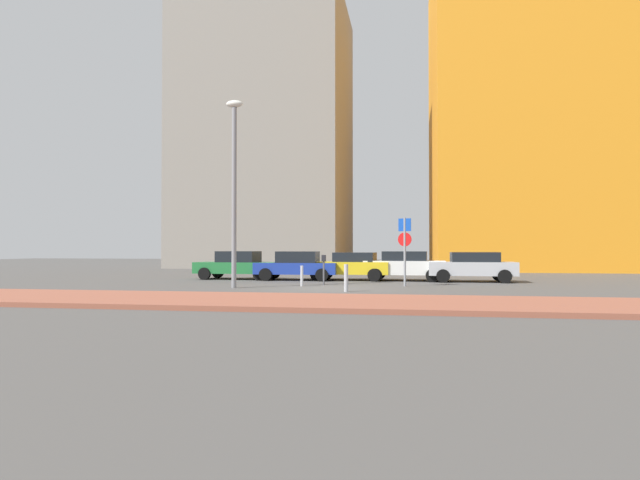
# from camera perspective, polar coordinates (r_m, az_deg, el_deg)

# --- Properties ---
(ground_plane) EXTENTS (120.00, 120.00, 0.00)m
(ground_plane) POSITION_cam_1_polar(r_m,az_deg,el_deg) (21.87, 0.65, -5.18)
(ground_plane) COLOR #4C4947
(sidewalk_brick) EXTENTS (40.00, 4.33, 0.14)m
(sidewalk_brick) POSITION_cam_1_polar(r_m,az_deg,el_deg) (15.60, -3.03, -6.61)
(sidewalk_brick) COLOR #93513D
(sidewalk_brick) RESTS_ON ground
(parked_car_green) EXTENTS (4.43, 2.13, 1.49)m
(parked_car_green) POSITION_cam_1_polar(r_m,az_deg,el_deg) (28.55, -8.80, -2.65)
(parked_car_green) COLOR #237238
(parked_car_green) RESTS_ON ground
(parked_car_blue) EXTENTS (4.25, 2.14, 1.48)m
(parked_car_blue) POSITION_cam_1_polar(r_m,az_deg,el_deg) (27.42, -2.46, -2.73)
(parked_car_blue) COLOR #1E389E
(parked_car_blue) RESTS_ON ground
(parked_car_yellow) EXTENTS (4.41, 2.29, 1.42)m
(parked_car_yellow) POSITION_cam_1_polar(r_m,az_deg,el_deg) (27.41, 3.23, -2.76)
(parked_car_yellow) COLOR gold
(parked_car_yellow) RESTS_ON ground
(parked_car_white) EXTENTS (4.09, 2.14, 1.49)m
(parked_car_white) POSITION_cam_1_polar(r_m,az_deg,el_deg) (27.15, 9.08, -2.68)
(parked_car_white) COLOR white
(parked_car_white) RESTS_ON ground
(parked_car_silver) EXTENTS (4.14, 1.96, 1.45)m
(parked_car_silver) POSITION_cam_1_polar(r_m,az_deg,el_deg) (26.96, 16.03, -2.70)
(parked_car_silver) COLOR #B7BABF
(parked_car_silver) RESTS_ON ground
(parking_sign_post) EXTENTS (0.58, 0.20, 2.95)m
(parking_sign_post) POSITION_cam_1_polar(r_m,az_deg,el_deg) (23.07, 9.09, -0.33)
(parking_sign_post) COLOR gray
(parking_sign_post) RESTS_ON ground
(parking_meter) EXTENTS (0.18, 0.14, 1.34)m
(parking_meter) POSITION_cam_1_polar(r_m,az_deg,el_deg) (23.66, 0.40, -2.75)
(parking_meter) COLOR #4C4C51
(parking_meter) RESTS_ON ground
(street_lamp) EXTENTS (0.70, 0.36, 7.76)m
(street_lamp) POSITION_cam_1_polar(r_m,az_deg,el_deg) (22.33, -9.20, 6.53)
(street_lamp) COLOR gray
(street_lamp) RESTS_ON ground
(traffic_bollard_near) EXTENTS (0.16, 0.16, 1.03)m
(traffic_bollard_near) POSITION_cam_1_polar(r_m,az_deg,el_deg) (19.95, 2.82, -4.10)
(traffic_bollard_near) COLOR #B7B7BC
(traffic_bollard_near) RESTS_ON ground
(traffic_bollard_mid) EXTENTS (0.12, 0.12, 0.89)m
(traffic_bollard_mid) POSITION_cam_1_polar(r_m,az_deg,el_deg) (22.90, -1.96, -3.88)
(traffic_bollard_mid) COLOR #B7B7BC
(traffic_bollard_mid) RESTS_ON ground
(building_colorful_midrise) EXTENTS (15.70, 17.03, 26.34)m
(building_colorful_midrise) POSITION_cam_1_polar(r_m,az_deg,el_deg) (48.35, 21.55, 12.94)
(building_colorful_midrise) COLOR orange
(building_colorful_midrise) RESTS_ON ground
(building_under_construction) EXTENTS (14.38, 12.96, 23.95)m
(building_under_construction) POSITION_cam_1_polar(r_m,az_deg,el_deg) (49.89, -5.66, 11.03)
(building_under_construction) COLOR gray
(building_under_construction) RESTS_ON ground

